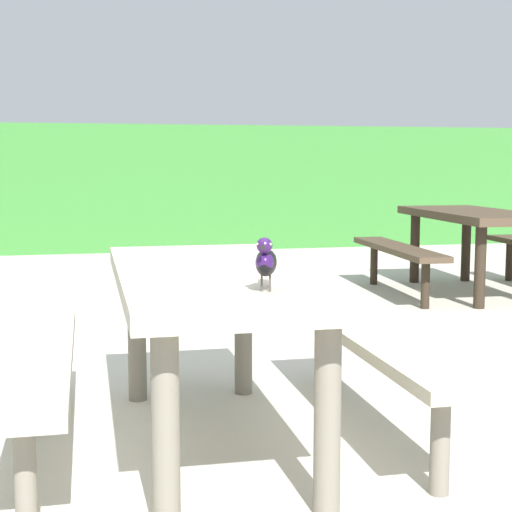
% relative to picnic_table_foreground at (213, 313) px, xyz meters
% --- Properties ---
extents(ground_plane, '(60.00, 60.00, 0.00)m').
position_rel_picnic_table_foreground_xyz_m(ground_plane, '(-0.19, -0.21, -0.56)').
color(ground_plane, beige).
extents(hedge_wall, '(28.00, 1.86, 1.66)m').
position_rel_picnic_table_foreground_xyz_m(hedge_wall, '(-0.19, 8.08, 0.27)').
color(hedge_wall, '#387A33').
rests_on(hedge_wall, ground).
extents(picnic_table_foreground, '(1.70, 1.81, 0.74)m').
position_rel_picnic_table_foreground_xyz_m(picnic_table_foreground, '(0.00, 0.00, 0.00)').
color(picnic_table_foreground, '#B2A893').
rests_on(picnic_table_foreground, ground).
extents(bird_grackle, '(0.13, 0.28, 0.18)m').
position_rel_picnic_table_foreground_xyz_m(bird_grackle, '(0.07, -0.61, 0.29)').
color(bird_grackle, black).
rests_on(bird_grackle, picnic_table_foreground).
extents(picnic_table_mid_left, '(1.77, 1.84, 0.74)m').
position_rel_picnic_table_foreground_xyz_m(picnic_table_mid_left, '(2.91, 3.24, 0.00)').
color(picnic_table_mid_left, '#473828').
rests_on(picnic_table_mid_left, ground).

